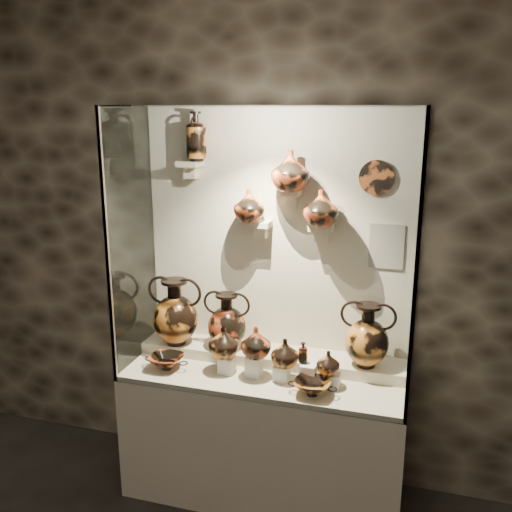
{
  "coord_description": "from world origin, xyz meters",
  "views": [
    {
      "loc": [
        0.85,
        -0.85,
        2.4
      ],
      "look_at": [
        -0.08,
        2.27,
        1.53
      ],
      "focal_mm": 40.0,
      "sensor_mm": 36.0,
      "label": 1
    }
  ],
  "objects_px": {
    "lekythos_tall": "(196,133)",
    "kylix_left": "(166,361)",
    "amphora_left": "(175,312)",
    "jug_a": "(224,342)",
    "kylix_right": "(312,386)",
    "jug_b": "(256,343)",
    "amphora_right": "(367,335)",
    "jug_e": "(328,363)",
    "jug_c": "(285,353)",
    "ovoid_vase_a": "(249,206)",
    "lekythos_small": "(303,351)",
    "ovoid_vase_b": "(290,171)",
    "ovoid_vase_c": "(321,208)",
    "amphora_mid": "(227,321)"
  },
  "relations": [
    {
      "from": "amphora_left",
      "to": "jug_c",
      "type": "distance_m",
      "value": 0.79
    },
    {
      "from": "kylix_right",
      "to": "jug_e",
      "type": "bearing_deg",
      "value": 65.76
    },
    {
      "from": "kylix_left",
      "to": "ovoid_vase_a",
      "type": "bearing_deg",
      "value": 56.16
    },
    {
      "from": "jug_e",
      "to": "lekythos_tall",
      "type": "relative_size",
      "value": 0.41
    },
    {
      "from": "amphora_mid",
      "to": "jug_e",
      "type": "relative_size",
      "value": 2.63
    },
    {
      "from": "amphora_left",
      "to": "jug_b",
      "type": "distance_m",
      "value": 0.62
    },
    {
      "from": "amphora_right",
      "to": "ovoid_vase_b",
      "type": "bearing_deg",
      "value": 160.9
    },
    {
      "from": "ovoid_vase_b",
      "to": "jug_c",
      "type": "bearing_deg",
      "value": -78.35
    },
    {
      "from": "amphora_left",
      "to": "amphora_mid",
      "type": "height_order",
      "value": "amphora_left"
    },
    {
      "from": "amphora_left",
      "to": "jug_a",
      "type": "bearing_deg",
      "value": -48.6
    },
    {
      "from": "amphora_right",
      "to": "jug_e",
      "type": "distance_m",
      "value": 0.3
    },
    {
      "from": "amphora_mid",
      "to": "ovoid_vase_a",
      "type": "xyz_separation_m",
      "value": [
        0.13,
        0.05,
        0.73
      ]
    },
    {
      "from": "amphora_right",
      "to": "kylix_right",
      "type": "xyz_separation_m",
      "value": [
        -0.26,
        -0.31,
        -0.21
      ]
    },
    {
      "from": "jug_c",
      "to": "kylix_right",
      "type": "height_order",
      "value": "jug_c"
    },
    {
      "from": "amphora_mid",
      "to": "jug_e",
      "type": "xyz_separation_m",
      "value": [
        0.68,
        -0.2,
        -0.1
      ]
    },
    {
      "from": "amphora_right",
      "to": "kylix_right",
      "type": "height_order",
      "value": "amphora_right"
    },
    {
      "from": "lekythos_small",
      "to": "ovoid_vase_c",
      "type": "xyz_separation_m",
      "value": [
        0.04,
        0.23,
        0.8
      ]
    },
    {
      "from": "kylix_right",
      "to": "lekythos_tall",
      "type": "xyz_separation_m",
      "value": [
        -0.82,
        0.4,
        1.35
      ]
    },
    {
      "from": "kylix_right",
      "to": "jug_b",
      "type": "bearing_deg",
      "value": 167.2
    },
    {
      "from": "jug_a",
      "to": "lekythos_small",
      "type": "distance_m",
      "value": 0.48
    },
    {
      "from": "ovoid_vase_a",
      "to": "ovoid_vase_b",
      "type": "xyz_separation_m",
      "value": [
        0.25,
        -0.02,
        0.22
      ]
    },
    {
      "from": "kylix_left",
      "to": "ovoid_vase_b",
      "type": "xyz_separation_m",
      "value": [
        0.69,
        0.29,
        1.15
      ]
    },
    {
      "from": "jug_a",
      "to": "jug_b",
      "type": "distance_m",
      "value": 0.21
    },
    {
      "from": "jug_e",
      "to": "ovoid_vase_c",
      "type": "xyz_separation_m",
      "value": [
        -0.11,
        0.24,
        0.84
      ]
    },
    {
      "from": "kylix_left",
      "to": "jug_b",
      "type": "bearing_deg",
      "value": 25.83
    },
    {
      "from": "jug_c",
      "to": "kylix_left",
      "type": "height_order",
      "value": "jug_c"
    },
    {
      "from": "jug_a",
      "to": "ovoid_vase_c",
      "type": "xyz_separation_m",
      "value": [
        0.52,
        0.24,
        0.8
      ]
    },
    {
      "from": "jug_a",
      "to": "ovoid_vase_c",
      "type": "bearing_deg",
      "value": 1.51
    },
    {
      "from": "amphora_mid",
      "to": "ovoid_vase_b",
      "type": "bearing_deg",
      "value": 18.9
    },
    {
      "from": "jug_c",
      "to": "jug_a",
      "type": "bearing_deg",
      "value": -177.63
    },
    {
      "from": "amphora_mid",
      "to": "lekythos_small",
      "type": "xyz_separation_m",
      "value": [
        0.53,
        -0.18,
        -0.06
      ]
    },
    {
      "from": "amphora_left",
      "to": "lekythos_small",
      "type": "height_order",
      "value": "amphora_left"
    },
    {
      "from": "jug_c",
      "to": "amphora_right",
      "type": "bearing_deg",
      "value": 25.14
    },
    {
      "from": "kylix_right",
      "to": "lekythos_small",
      "type": "bearing_deg",
      "value": 126.18
    },
    {
      "from": "lekythos_tall",
      "to": "ovoid_vase_b",
      "type": "bearing_deg",
      "value": -6.43
    },
    {
      "from": "ovoid_vase_c",
      "to": "ovoid_vase_b",
      "type": "bearing_deg",
      "value": -165.42
    },
    {
      "from": "jug_b",
      "to": "lekythos_tall",
      "type": "height_order",
      "value": "lekythos_tall"
    },
    {
      "from": "amphora_mid",
      "to": "lekythos_small",
      "type": "bearing_deg",
      "value": -5.15
    },
    {
      "from": "kylix_right",
      "to": "amphora_left",
      "type": "bearing_deg",
      "value": 167.27
    },
    {
      "from": "amphora_mid",
      "to": "amphora_left",
      "type": "bearing_deg",
      "value": -161.35
    },
    {
      "from": "lekythos_small",
      "to": "ovoid_vase_a",
      "type": "bearing_deg",
      "value": 170.77
    },
    {
      "from": "jug_c",
      "to": "ovoid_vase_b",
      "type": "bearing_deg",
      "value": 101.88
    },
    {
      "from": "jug_e",
      "to": "amphora_right",
      "type": "bearing_deg",
      "value": 29.08
    },
    {
      "from": "amphora_right",
      "to": "kylix_left",
      "type": "distance_m",
      "value": 1.22
    },
    {
      "from": "lekythos_tall",
      "to": "kylix_left",
      "type": "bearing_deg",
      "value": -108.3
    },
    {
      "from": "jug_c",
      "to": "ovoid_vase_a",
      "type": "distance_m",
      "value": 0.9
    },
    {
      "from": "jug_c",
      "to": "kylix_right",
      "type": "distance_m",
      "value": 0.26
    },
    {
      "from": "amphora_right",
      "to": "kylix_right",
      "type": "bearing_deg",
      "value": -143.94
    },
    {
      "from": "jug_e",
      "to": "ovoid_vase_c",
      "type": "relative_size",
      "value": 0.65
    },
    {
      "from": "jug_e",
      "to": "kylix_right",
      "type": "height_order",
      "value": "jug_e"
    }
  ]
}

